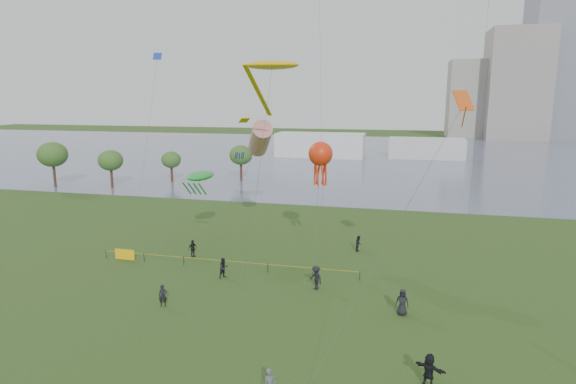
# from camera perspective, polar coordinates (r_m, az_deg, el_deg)

# --- Properties ---
(ground_plane) EXTENTS (400.00, 400.00, 0.00)m
(ground_plane) POSITION_cam_1_polar(r_m,az_deg,el_deg) (30.37, -4.65, -18.73)
(ground_plane) COLOR #1E3711
(lake) EXTENTS (400.00, 120.00, 0.08)m
(lake) POSITION_cam_1_polar(r_m,az_deg,el_deg) (126.12, 9.60, 4.25)
(lake) COLOR slate
(lake) RESTS_ON ground_plane
(building_mid) EXTENTS (20.00, 20.00, 38.00)m
(building_mid) POSITION_cam_1_polar(r_m,az_deg,el_deg) (190.71, 25.39, 11.40)
(building_mid) COLOR gray
(building_mid) RESTS_ON ground_plane
(building_low) EXTENTS (16.00, 18.00, 28.00)m
(building_low) POSITION_cam_1_polar(r_m,az_deg,el_deg) (194.37, 20.81, 10.25)
(building_low) COLOR gray
(building_low) RESTS_ON ground_plane
(pavilion_left) EXTENTS (22.00, 8.00, 6.00)m
(pavilion_left) POSITION_cam_1_polar(r_m,az_deg,el_deg) (122.25, 3.84, 5.57)
(pavilion_left) COLOR silver
(pavilion_left) RESTS_ON ground_plane
(pavilion_right) EXTENTS (18.00, 7.00, 5.00)m
(pavilion_right) POSITION_cam_1_polar(r_m,az_deg,el_deg) (123.71, 16.08, 4.99)
(pavilion_right) COLOR silver
(pavilion_right) RESTS_ON ground_plane
(trees) EXTENTS (33.09, 17.83, 7.65)m
(trees) POSITION_cam_1_polar(r_m,az_deg,el_deg) (87.17, -18.23, 3.98)
(trees) COLOR #392219
(trees) RESTS_ON ground_plane
(fence) EXTENTS (24.07, 0.07, 1.05)m
(fence) POSITION_cam_1_polar(r_m,az_deg,el_deg) (46.22, -14.67, -7.53)
(fence) COLOR black
(fence) RESTS_ON ground_plane
(spectator_a) EXTENTS (1.03, 1.07, 1.74)m
(spectator_a) POSITION_cam_1_polar(r_m,az_deg,el_deg) (41.64, -7.64, -8.90)
(spectator_a) COLOR black
(spectator_a) RESTS_ON ground_plane
(spectator_b) EXTENTS (1.43, 1.37, 1.95)m
(spectator_b) POSITION_cam_1_polar(r_m,az_deg,el_deg) (38.93, 3.33, -10.11)
(spectator_b) COLOR black
(spectator_b) RESTS_ON ground_plane
(spectator_c) EXTENTS (0.83, 1.05, 1.66)m
(spectator_c) POSITION_cam_1_polar(r_m,az_deg,el_deg) (47.30, -11.23, -6.58)
(spectator_c) COLOR black
(spectator_c) RESTS_ON ground_plane
(spectator_d) EXTENTS (1.01, 0.75, 1.90)m
(spectator_d) POSITION_cam_1_polar(r_m,az_deg,el_deg) (35.61, 13.39, -12.58)
(spectator_d) COLOR black
(spectator_d) RESTS_ON ground_plane
(spectator_e) EXTENTS (1.78, 1.23, 1.84)m
(spectator_e) POSITION_cam_1_polar(r_m,az_deg,el_deg) (28.18, 16.38, -19.60)
(spectator_e) COLOR black
(spectator_e) RESTS_ON ground_plane
(spectator_f) EXTENTS (0.71, 0.60, 1.65)m
(spectator_f) POSITION_cam_1_polar(r_m,az_deg,el_deg) (37.16, -14.62, -11.81)
(spectator_f) COLOR black
(spectator_f) RESTS_ON ground_plane
(spectator_g) EXTENTS (0.67, 0.82, 1.58)m
(spectator_g) POSITION_cam_1_polar(r_m,az_deg,el_deg) (48.54, 8.38, -6.06)
(spectator_g) COLOR black
(spectator_g) RESTS_ON ground_plane
(kite_stingray) EXTENTS (4.97, 10.03, 18.29)m
(kite_stingray) POSITION_cam_1_polar(r_m,az_deg,el_deg) (44.48, -1.97, 14.70)
(kite_stingray) COLOR #3F3F42
(kite_windsock) EXTENTS (6.50, 6.35, 12.96)m
(kite_windsock) POSITION_cam_1_polar(r_m,az_deg,el_deg) (48.65, -3.34, 6.31)
(kite_windsock) COLOR #3F3F42
(kite_creature) EXTENTS (4.06, 7.25, 7.68)m
(kite_creature) POSITION_cam_1_polar(r_m,az_deg,el_deg) (49.37, -10.35, 1.86)
(kite_creature) COLOR #3F3F42
(kite_octopus) EXTENTS (2.21, 6.58, 11.15)m
(kite_octopus) POSITION_cam_1_polar(r_m,az_deg,el_deg) (43.83, 3.88, 4.45)
(kite_octopus) COLOR #3F3F42
(kite_delta) EXTENTS (8.68, 10.61, 15.55)m
(kite_delta) POSITION_cam_1_polar(r_m,az_deg,el_deg) (32.24, 19.45, 8.81)
(kite_delta) COLOR #3F3F42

